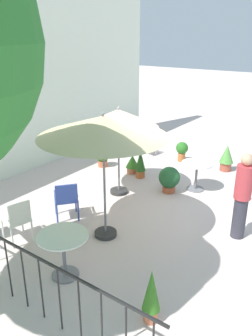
# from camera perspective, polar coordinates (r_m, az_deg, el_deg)

# --- Properties ---
(ground_plane) EXTENTS (60.00, 60.00, 0.00)m
(ground_plane) POSITION_cam_1_polar(r_m,az_deg,el_deg) (7.99, 2.49, -6.45)
(ground_plane) COLOR beige
(villa_facade) EXTENTS (11.39, 0.30, 5.41)m
(villa_facade) POSITION_cam_1_polar(r_m,az_deg,el_deg) (9.92, -17.78, 14.52)
(villa_facade) COLOR silver
(villa_facade) RESTS_ON ground
(terrace_railing) EXTENTS (0.03, 5.33, 1.01)m
(terrace_railing) POSITION_cam_1_polar(r_m,az_deg,el_deg) (5.46, -19.02, -14.00)
(terrace_railing) COLOR black
(terrace_railing) RESTS_ON ground
(patio_umbrella_0) EXTENTS (1.89, 1.89, 2.16)m
(patio_umbrella_0) POSITION_cam_1_polar(r_m,az_deg,el_deg) (8.04, -1.26, 8.06)
(patio_umbrella_0) COLOR #2D2D2D
(patio_umbrella_0) RESTS_ON ground
(patio_umbrella_1) EXTENTS (2.35, 2.35, 2.46)m
(patio_umbrella_1) POSITION_cam_1_polar(r_m,az_deg,el_deg) (6.09, -3.81, 6.72)
(patio_umbrella_1) COLOR #2D2D2D
(patio_umbrella_1) RESTS_ON ground
(cafe_table_0) EXTENTS (0.82, 0.82, 0.77)m
(cafe_table_0) POSITION_cam_1_polar(r_m,az_deg,el_deg) (5.75, -10.28, -12.79)
(cafe_table_0) COLOR silver
(cafe_table_0) RESTS_ON ground
(cafe_table_1) EXTENTS (0.78, 0.78, 0.72)m
(cafe_table_1) POSITION_cam_1_polar(r_m,az_deg,el_deg) (8.82, 11.57, -0.50)
(cafe_table_1) COLOR white
(cafe_table_1) RESTS_ON ground
(patio_chair_0) EXTENTS (0.66, 0.65, 0.86)m
(patio_chair_0) POSITION_cam_1_polar(r_m,az_deg,el_deg) (7.37, -9.82, -4.84)
(patio_chair_0) COLOR #324898
(patio_chair_0) RESTS_ON ground
(patio_chair_2) EXTENTS (0.47, 0.48, 0.91)m
(patio_chair_2) POSITION_cam_1_polar(r_m,az_deg,el_deg) (11.23, 3.22, 4.74)
(patio_chair_2) COLOR white
(patio_chair_2) RESTS_ON ground
(patio_chair_4) EXTENTS (0.54, 0.57, 0.87)m
(patio_chair_4) POSITION_cam_1_polar(r_m,az_deg,el_deg) (6.83, -17.47, -7.87)
(patio_chair_4) COLOR white
(patio_chair_4) RESTS_ON ground
(potted_plant_0) EXTENTS (0.42, 0.42, 0.58)m
(potted_plant_0) POSITION_cam_1_polar(r_m,az_deg,el_deg) (10.25, -3.89, 1.97)
(potted_plant_0) COLOR #B4603F
(potted_plant_0) RESTS_ON ground
(potted_plant_1) EXTENTS (0.53, 0.53, 0.66)m
(potted_plant_1) POSITION_cam_1_polar(r_m,az_deg,el_deg) (8.63, 7.15, -1.75)
(potted_plant_1) COLOR #B15735
(potted_plant_1) RESTS_ON ground
(potted_plant_2) EXTENTS (0.26, 0.26, 0.85)m
(potted_plant_2) POSITION_cam_1_polar(r_m,az_deg,el_deg) (4.97, 4.20, -20.06)
(potted_plant_2) COLOR #CC6E4B
(potted_plant_2) RESTS_ON ground
(potted_plant_3) EXTENTS (0.29, 0.29, 0.79)m
(potted_plant_3) POSITION_cam_1_polar(r_m,az_deg,el_deg) (9.43, 2.39, 0.79)
(potted_plant_3) COLOR #AD592B
(potted_plant_3) RESTS_ON ground
(potted_plant_4) EXTENTS (0.40, 0.40, 0.77)m
(potted_plant_4) POSITION_cam_1_polar(r_m,az_deg,el_deg) (10.30, 16.25, 1.76)
(potted_plant_4) COLOR #9F4C3A
(potted_plant_4) RESTS_ON ground
(potted_plant_5) EXTENTS (0.37, 0.37, 0.61)m
(potted_plant_5) POSITION_cam_1_polar(r_m,az_deg,el_deg) (10.78, 9.21, 2.97)
(potted_plant_5) COLOR #B06432
(potted_plant_5) RESTS_ON ground
(potted_plant_6) EXTENTS (0.38, 0.38, 0.53)m
(potted_plant_6) POSITION_cam_1_polar(r_m,az_deg,el_deg) (9.78, 1.07, 0.76)
(potted_plant_6) COLOR #C26B49
(potted_plant_6) RESTS_ON ground
(standing_person) EXTENTS (0.45, 0.45, 1.72)m
(standing_person) POSITION_cam_1_polar(r_m,az_deg,el_deg) (6.86, 18.62, -4.30)
(standing_person) COLOR #33333D
(standing_person) RESTS_ON ground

